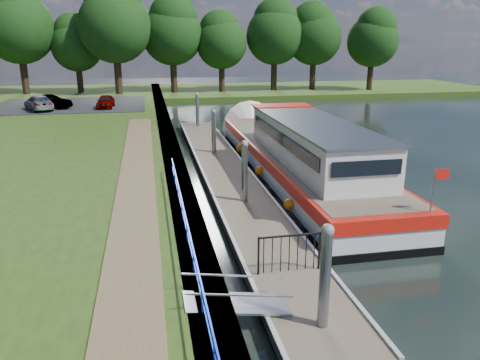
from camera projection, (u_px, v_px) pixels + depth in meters
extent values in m
plane|color=black|center=(314.00, 328.00, 11.51)|extent=(160.00, 160.00, 0.00)
cube|color=#473D2D|center=(173.00, 165.00, 25.03)|extent=(1.10, 90.00, 0.78)
cube|color=#294112|center=(267.00, 90.00, 62.51)|extent=(60.00, 18.00, 0.60)
cube|color=brown|center=(135.00, 202.00, 17.99)|extent=(1.60, 40.00, 0.05)
cube|color=black|center=(71.00, 105.00, 44.96)|extent=(14.00, 12.00, 0.06)
cube|color=#0C2DBF|center=(189.00, 234.00, 13.40)|extent=(0.04, 18.00, 0.04)
cube|color=#0C2DBF|center=(190.00, 245.00, 13.50)|extent=(0.03, 18.00, 0.03)
cylinder|color=#0C2DBF|center=(214.00, 354.00, 8.80)|extent=(0.04, 0.04, 0.72)
cylinder|color=#0C2DBF|center=(202.00, 298.00, 10.68)|extent=(0.04, 0.04, 0.72)
cylinder|color=#0C2DBF|center=(193.00, 260.00, 12.56)|extent=(0.04, 0.04, 0.72)
cylinder|color=#0C2DBF|center=(187.00, 231.00, 14.44)|extent=(0.04, 0.04, 0.72)
cylinder|color=#0C2DBF|center=(182.00, 209.00, 16.32)|extent=(0.04, 0.04, 0.72)
cylinder|color=#0C2DBF|center=(178.00, 192.00, 18.20)|extent=(0.04, 0.04, 0.72)
cylinder|color=#0C2DBF|center=(175.00, 177.00, 20.08)|extent=(0.04, 0.04, 0.72)
cylinder|color=#0C2DBF|center=(172.00, 166.00, 21.96)|extent=(0.04, 0.04, 0.72)
cube|color=brown|center=(227.00, 174.00, 23.65)|extent=(2.50, 30.00, 0.24)
cube|color=#9EA0A3|center=(301.00, 304.00, 12.44)|extent=(2.30, 5.00, 0.30)
cube|color=#9EA0A3|center=(242.00, 205.00, 19.96)|extent=(2.30, 5.00, 0.30)
cube|color=#9EA0A3|center=(215.00, 160.00, 27.47)|extent=(2.30, 5.00, 0.30)
cube|color=#9EA0A3|center=(200.00, 134.00, 34.99)|extent=(2.30, 5.00, 0.30)
cube|color=#9EA0A3|center=(250.00, 170.00, 23.83)|extent=(0.12, 30.00, 0.06)
cube|color=#9EA0A3|center=(203.00, 173.00, 23.39)|extent=(0.12, 30.00, 0.06)
cylinder|color=gray|center=(324.00, 299.00, 10.73)|extent=(0.26, 0.26, 3.40)
sphere|color=gray|center=(328.00, 230.00, 10.24)|extent=(0.30, 0.30, 0.30)
cylinder|color=gray|center=(245.00, 185.00, 19.18)|extent=(0.26, 0.26, 3.40)
sphere|color=gray|center=(245.00, 144.00, 18.70)|extent=(0.30, 0.30, 0.30)
cylinder|color=gray|center=(214.00, 140.00, 27.64)|extent=(0.26, 0.26, 3.40)
sphere|color=gray|center=(213.00, 112.00, 27.15)|extent=(0.30, 0.30, 0.30)
cylinder|color=gray|center=(197.00, 117.00, 36.10)|extent=(0.26, 0.26, 3.40)
sphere|color=gray|center=(197.00, 95.00, 35.61)|extent=(0.30, 0.30, 0.30)
cube|color=#A5A8AD|center=(237.00, 303.00, 11.47)|extent=(2.58, 1.00, 0.43)
cube|color=#A5A8AD|center=(240.00, 295.00, 10.87)|extent=(2.58, 0.04, 0.41)
cube|color=#A5A8AD|center=(233.00, 276.00, 11.78)|extent=(2.58, 0.04, 0.41)
cube|color=black|center=(258.00, 256.00, 13.13)|extent=(0.05, 0.05, 1.15)
cube|color=black|center=(319.00, 250.00, 13.47)|extent=(0.05, 0.05, 1.15)
cube|color=black|center=(290.00, 236.00, 13.14)|extent=(1.85, 0.05, 0.05)
cube|color=black|center=(264.00, 255.00, 13.16)|extent=(0.02, 0.02, 1.10)
cube|color=black|center=(272.00, 255.00, 13.21)|extent=(0.02, 0.02, 1.10)
cube|color=black|center=(281.00, 254.00, 13.25)|extent=(0.02, 0.02, 1.10)
cube|color=black|center=(289.00, 253.00, 13.30)|extent=(0.02, 0.02, 1.10)
cube|color=black|center=(298.00, 252.00, 13.35)|extent=(0.02, 0.02, 1.10)
cube|color=black|center=(306.00, 252.00, 13.39)|extent=(0.02, 0.02, 1.10)
cube|color=black|center=(314.00, 251.00, 13.44)|extent=(0.02, 0.02, 1.10)
cube|color=black|center=(294.00, 175.00, 24.43)|extent=(4.00, 20.00, 0.55)
cube|color=silver|center=(295.00, 164.00, 24.26)|extent=(3.96, 19.90, 0.65)
cube|color=red|center=(295.00, 153.00, 24.10)|extent=(4.04, 20.00, 0.48)
cube|color=brown|center=(295.00, 149.00, 24.03)|extent=(3.68, 19.20, 0.04)
cone|color=silver|center=(251.00, 129.00, 34.05)|extent=(4.00, 1.50, 4.00)
cube|color=silver|center=(312.00, 142.00, 21.42)|extent=(3.00, 11.00, 1.75)
cube|color=gray|center=(313.00, 122.00, 21.16)|extent=(3.10, 11.20, 0.10)
cube|color=black|center=(281.00, 138.00, 21.07)|extent=(0.04, 10.00, 0.55)
cube|color=black|center=(344.00, 136.00, 21.63)|extent=(0.04, 10.00, 0.55)
cube|color=black|center=(280.00, 118.00, 26.57)|extent=(2.60, 0.04, 0.55)
cube|color=black|center=(367.00, 168.00, 16.14)|extent=(2.60, 0.04, 0.55)
cube|color=red|center=(282.00, 105.00, 26.02)|extent=(3.20, 1.60, 0.06)
cylinder|color=gray|center=(433.00, 191.00, 14.98)|extent=(0.05, 0.05, 1.50)
cube|color=red|center=(442.00, 174.00, 14.87)|extent=(0.50, 0.02, 0.35)
sphere|color=orange|center=(289.00, 204.00, 18.22)|extent=(0.44, 0.44, 0.44)
sphere|color=orange|center=(259.00, 171.00, 22.92)|extent=(0.44, 0.44, 0.44)
sphere|color=orange|center=(240.00, 148.00, 27.62)|extent=(0.44, 0.44, 0.44)
imported|color=#594C47|center=(326.00, 171.00, 16.70)|extent=(0.60, 0.73, 1.72)
cylinder|color=#332316|center=(25.00, 77.00, 53.89)|extent=(0.83, 0.83, 4.21)
sphere|color=black|center=(18.00, 28.00, 52.34)|extent=(7.95, 7.95, 7.95)
sphere|color=black|center=(14.00, 9.00, 51.83)|extent=(6.31, 6.31, 6.31)
cylinder|color=#332316|center=(80.00, 81.00, 55.64)|extent=(0.70, 0.70, 3.10)
sphere|color=black|center=(77.00, 46.00, 54.50)|extent=(5.85, 5.85, 5.85)
sphere|color=black|center=(74.00, 33.00, 54.20)|extent=(4.65, 4.65, 4.65)
cylinder|color=#332316|center=(118.00, 76.00, 53.96)|extent=(0.84, 0.84, 4.29)
sphere|color=black|center=(115.00, 27.00, 52.38)|extent=(8.10, 8.10, 8.10)
sphere|color=black|center=(114.00, 7.00, 51.95)|extent=(6.44, 6.44, 6.44)
cylinder|color=#332316|center=(174.00, 76.00, 57.10)|extent=(0.79, 0.79, 3.83)
sphere|color=black|center=(172.00, 34.00, 55.69)|extent=(7.24, 7.24, 7.24)
sphere|color=black|center=(173.00, 18.00, 54.99)|extent=(5.75, 5.75, 5.75)
cylinder|color=#332316|center=(222.00, 78.00, 58.02)|extent=(0.72, 0.72, 3.26)
sphere|color=black|center=(221.00, 43.00, 56.82)|extent=(6.16, 6.16, 6.16)
sphere|color=black|center=(219.00, 30.00, 56.58)|extent=(4.89, 4.89, 4.89)
cylinder|color=#332316|center=(274.00, 75.00, 59.47)|extent=(0.78, 0.78, 3.77)
sphere|color=black|center=(275.00, 36.00, 58.08)|extent=(7.13, 7.13, 7.13)
sphere|color=black|center=(275.00, 21.00, 57.82)|extent=(5.66, 5.66, 5.66)
cylinder|color=#332316|center=(312.00, 75.00, 60.46)|extent=(0.77, 0.77, 3.65)
sphere|color=black|center=(314.00, 37.00, 59.11)|extent=(6.89, 6.89, 6.89)
sphere|color=black|center=(312.00, 23.00, 58.57)|extent=(5.47, 5.47, 5.47)
cylinder|color=#332316|center=(370.00, 76.00, 60.04)|extent=(0.74, 0.74, 3.41)
sphere|color=black|center=(373.00, 41.00, 58.79)|extent=(6.43, 6.43, 6.43)
sphere|color=black|center=(376.00, 28.00, 58.16)|extent=(5.11, 5.11, 5.11)
imported|color=#999999|center=(106.00, 101.00, 42.67)|extent=(1.58, 3.50, 1.17)
imported|color=#999999|center=(50.00, 102.00, 41.98)|extent=(3.93, 2.30, 1.22)
imported|color=#999999|center=(39.00, 103.00, 41.23)|extent=(3.43, 4.79, 1.29)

